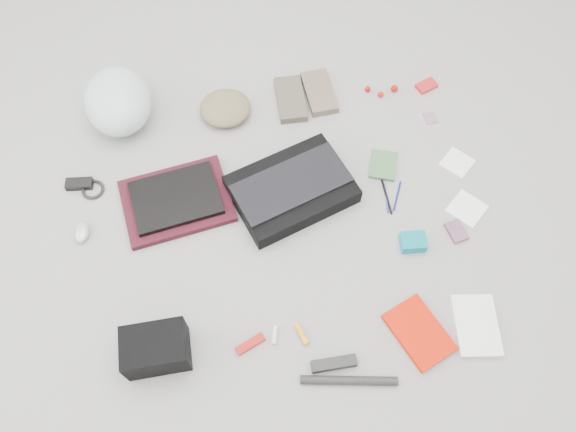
{
  "coord_description": "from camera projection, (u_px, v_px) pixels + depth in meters",
  "views": [
    {
      "loc": [
        -0.13,
        -0.96,
        1.84
      ],
      "look_at": [
        0.0,
        0.0,
        0.05
      ],
      "focal_mm": 35.0,
      "sensor_mm": 36.0,
      "label": 1
    }
  ],
  "objects": [
    {
      "name": "laptop",
      "position": [
        176.0,
        198.0,
        2.08
      ],
      "size": [
        0.35,
        0.29,
        0.02
      ],
      "primitive_type": "cube",
      "rotation": [
        0.0,
        0.0,
        0.18
      ],
      "color": "black",
      "rests_on": "laptop_sleeve"
    },
    {
      "name": "beanie",
      "position": [
        225.0,
        108.0,
        2.29
      ],
      "size": [
        0.23,
        0.22,
        0.07
      ],
      "primitive_type": "ellipsoid",
      "rotation": [
        0.0,
        0.0,
        -0.09
      ],
      "color": "olive",
      "rests_on": "ground_plane"
    },
    {
      "name": "notepad",
      "position": [
        383.0,
        165.0,
        2.19
      ],
      "size": [
        0.13,
        0.16,
        0.02
      ],
      "primitive_type": "cube",
      "rotation": [
        0.0,
        0.0,
        -0.32
      ],
      "color": "#3C6A3B",
      "rests_on": "ground_plane"
    },
    {
      "name": "book_red",
      "position": [
        419.0,
        332.0,
        1.87
      ],
      "size": [
        0.23,
        0.27,
        0.02
      ],
      "primitive_type": "cube",
      "rotation": [
        0.0,
        0.0,
        0.42
      ],
      "color": "red",
      "rests_on": "ground_plane"
    },
    {
      "name": "book_white",
      "position": [
        476.0,
        325.0,
        1.88
      ],
      "size": [
        0.16,
        0.23,
        0.02
      ],
      "primitive_type": "cube",
      "rotation": [
        0.0,
        0.0,
        -0.12
      ],
      "color": "white",
      "rests_on": "ground_plane"
    },
    {
      "name": "toiletry_tube_white",
      "position": [
        275.0,
        335.0,
        1.87
      ],
      "size": [
        0.03,
        0.06,
        0.02
      ],
      "primitive_type": "cylinder",
      "rotation": [
        1.57,
        0.0,
        -0.23
      ],
      "color": "silver",
      "rests_on": "ground_plane"
    },
    {
      "name": "power_brick",
      "position": [
        79.0,
        184.0,
        2.14
      ],
      "size": [
        0.1,
        0.05,
        0.03
      ],
      "primitive_type": "cube",
      "rotation": [
        0.0,
        0.0,
        -0.08
      ],
      "color": "black",
      "rests_on": "ground_plane"
    },
    {
      "name": "accordion_wallet",
      "position": [
        413.0,
        242.0,
        2.01
      ],
      "size": [
        0.09,
        0.08,
        0.04
      ],
      "primitive_type": "cube",
      "rotation": [
        0.0,
        0.0,
        -0.05
      ],
      "color": "#057E96",
      "rests_on": "ground_plane"
    },
    {
      "name": "toiletry_tube_orange",
      "position": [
        302.0,
        334.0,
        1.86
      ],
      "size": [
        0.05,
        0.08,
        0.02
      ],
      "primitive_type": "cylinder",
      "rotation": [
        1.57,
        0.0,
        0.35
      ],
      "color": "orange",
      "rests_on": "ground_plane"
    },
    {
      "name": "bag_flap",
      "position": [
        292.0,
        183.0,
        2.07
      ],
      "size": [
        0.46,
        0.33,
        0.01
      ],
      "primitive_type": "cube",
      "rotation": [
        0.0,
        0.0,
        0.36
      ],
      "color": "black",
      "rests_on": "messenger_bag"
    },
    {
      "name": "camera_bag",
      "position": [
        156.0,
        349.0,
        1.79
      ],
      "size": [
        0.21,
        0.15,
        0.13
      ],
      "primitive_type": "cube",
      "rotation": [
        0.0,
        0.0,
        0.04
      ],
      "color": "black",
      "rests_on": "ground_plane"
    },
    {
      "name": "stamp_sheet",
      "position": [
        431.0,
        118.0,
        2.31
      ],
      "size": [
        0.05,
        0.06,
        0.0
      ],
      "primitive_type": "cube",
      "rotation": [
        0.0,
        0.0,
        0.1
      ],
      "color": "gray",
      "rests_on": "ground_plane"
    },
    {
      "name": "altoids_tin",
      "position": [
        426.0,
        86.0,
        2.38
      ],
      "size": [
        0.1,
        0.08,
        0.02
      ],
      "primitive_type": "cube",
      "rotation": [
        0.0,
        0.0,
        0.4
      ],
      "color": "red",
      "rests_on": "ground_plane"
    },
    {
      "name": "napkin_top",
      "position": [
        457.0,
        163.0,
        2.2
      ],
      "size": [
        0.15,
        0.15,
        0.01
      ],
      "primitive_type": "cube",
      "rotation": [
        0.0,
        0.0,
        0.76
      ],
      "color": "white",
      "rests_on": "ground_plane"
    },
    {
      "name": "mouse",
      "position": [
        82.0,
        232.0,
        2.04
      ],
      "size": [
        0.06,
        0.09,
        0.03
      ],
      "primitive_type": "ellipsoid",
      "rotation": [
        0.0,
        0.0,
        -0.08
      ],
      "color": "#B3B5C4",
      "rests_on": "ground_plane"
    },
    {
      "name": "u_lock",
      "position": [
        334.0,
        364.0,
        1.81
      ],
      "size": [
        0.15,
        0.04,
        0.03
      ],
      "primitive_type": "cube",
      "rotation": [
        0.0,
        0.0,
        0.03
      ],
      "color": "black",
      "rests_on": "ground_plane"
    },
    {
      "name": "card_deck",
      "position": [
        456.0,
        231.0,
        2.05
      ],
      "size": [
        0.08,
        0.1,
        0.02
      ],
      "primitive_type": "cube",
      "rotation": [
        0.0,
        0.0,
        0.22
      ],
      "color": "#744E69",
      "rests_on": "ground_plane"
    },
    {
      "name": "cable_coil",
      "position": [
        93.0,
        190.0,
        2.14
      ],
      "size": [
        0.11,
        0.11,
        0.01
      ],
      "primitive_type": "torus",
      "rotation": [
        0.0,
        0.0,
        0.26
      ],
      "color": "black",
      "rests_on": "ground_plane"
    },
    {
      "name": "pen_black",
      "position": [
        386.0,
        196.0,
        2.13
      ],
      "size": [
        0.01,
        0.16,
        0.01
      ],
      "primitive_type": "cylinder",
      "rotation": [
        1.57,
        0.0,
        0.03
      ],
      "color": "black",
      "rests_on": "ground_plane"
    },
    {
      "name": "multitool",
      "position": [
        250.0,
        344.0,
        1.85
      ],
      "size": [
        0.11,
        0.07,
        0.02
      ],
      "primitive_type": "cube",
      "rotation": [
        0.0,
        0.0,
        0.42
      ],
      "color": "#9A110B",
      "rests_on": "ground_plane"
    },
    {
      "name": "ground_plane",
      "position": [
        288.0,
        222.0,
        2.08
      ],
      "size": [
        4.0,
        4.0,
        0.0
      ],
      "primitive_type": "plane",
      "color": "gray"
    },
    {
      "name": "pen_navy",
      "position": [
        397.0,
        196.0,
        2.13
      ],
      "size": [
        0.06,
        0.12,
        0.01
      ],
      "primitive_type": "cylinder",
      "rotation": [
        1.57,
        0.0,
        -0.43
      ],
      "color": "navy",
      "rests_on": "ground_plane"
    },
    {
      "name": "messenger_bag",
      "position": [
        292.0,
        189.0,
        2.1
      ],
      "size": [
        0.51,
        0.44,
        0.07
      ],
      "primitive_type": "cube",
      "rotation": [
        0.0,
        0.0,
        0.36
      ],
      "color": "black",
      "rests_on": "ground_plane"
    },
    {
      "name": "mitten_right",
      "position": [
        319.0,
        92.0,
        2.35
      ],
      "size": [
        0.13,
        0.23,
        0.03
      ],
      "primitive_type": "cube",
      "rotation": [
        0.0,
        0.0,
        0.09
      ],
      "color": "#6D5C4A",
      "rests_on": "ground_plane"
    },
    {
      "name": "lollipop_c",
      "position": [
        394.0,
        88.0,
        2.36
      ],
      "size": [
        0.04,
        0.04,
        0.03
      ],
      "primitive_type": "sphere",
      "rotation": [
        0.0,
        0.0,
        0.35
      ],
      "color": "#AA0C04",
      "rests_on": "ground_plane"
    },
    {
      "name": "lollipop_a",
      "position": [
        368.0,
        89.0,
        2.37
      ],
      "size": [
        0.03,
        0.03,
        0.02
      ],
      "primitive_type": "sphere",
      "rotation": [
        0.0,
        0.0,
        0.12
      ],
      "color": "#C00500",
      "rests_on": "ground_plane"
    },
    {
      "name": "laptop_sleeve",
      "position": [
        177.0,
        201.0,
        2.1
      ],
      "size": [
        0.44,
        0.36,
        0.03
      ],
      "primitive_type": "cube",
      "rotation": [
        0.0,
        0.0,
        0.18
      ],
      "color": "#3A0E18",
      "rests_on": "ground_plane"
    },
    {
      "name": "lollipop_b",
      "position": [
        381.0,
        94.0,
        2.35
      ],
      "size": [
        0.03,
        0.03,
        0.02
      ],
      "primitive_type": "sphere",
      "rotation": [
        0.0,
        0.0,
        -0.15
      ],
      "color": "red",
      "rests_on": "ground_plane"
    },
    {
      "name": "mitten_left",
      "position": [
        291.0,
        99.0,
        2.33
      ],
      "size": [
        0.11,
        0.23,
        0.03
      ],
      "primitive_type": "cube",
      "rotation": [
        0.0,
        0.0,
        0.0
      ],
      "color": "#554D41",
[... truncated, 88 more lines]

